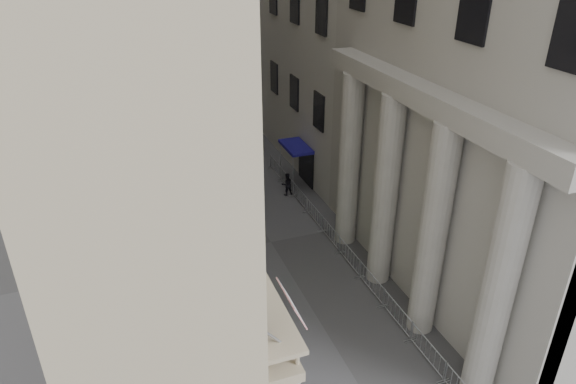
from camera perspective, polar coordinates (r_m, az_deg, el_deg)
name	(u,v)px	position (r m, az deg, el deg)	size (l,w,h in m)	color
iron_fence	(203,268)	(28.73, -9.40, -8.32)	(0.30, 28.00, 1.40)	black
blue_awning	(296,184)	(37.31, 0.85, 0.94)	(1.60, 3.00, 3.00)	navy
scooter_4	(276,371)	(22.81, -1.30, -19.23)	(0.56, 1.40, 1.50)	white
scooter_5	(267,350)	(23.66, -2.35, -17.11)	(0.56, 1.40, 1.50)	white
scooter_6	(258,331)	(24.56, -3.30, -15.14)	(0.56, 1.40, 1.50)	white
scooter_7	(251,313)	(25.48, -4.17, -13.30)	(0.56, 1.40, 1.50)	white
scooter_8	(243,297)	(26.44, -4.97, -11.59)	(0.56, 1.40, 1.50)	white
scooter_9	(237,283)	(27.42, -5.70, -10.00)	(0.56, 1.40, 1.50)	white
scooter_10	(231,269)	(28.43, -6.37, -8.52)	(0.56, 1.40, 1.50)	white
scooter_11	(225,257)	(29.45, -6.99, -7.14)	(0.56, 1.40, 1.50)	white
barrier_1	(426,360)	(23.95, 15.08, -17.61)	(0.60, 2.40, 1.10)	#A5A8AD
barrier_2	(396,323)	(25.42, 11.89, -14.05)	(0.60, 2.40, 1.10)	#A5A8AD
barrier_3	(371,292)	(27.04, 9.16, -10.86)	(0.60, 2.40, 1.10)	#A5A8AD
barrier_4	(349,265)	(28.79, 6.79, -8.03)	(0.60, 2.40, 1.10)	#A5A8AD
barrier_5	(330,242)	(30.64, 4.73, -5.51)	(0.60, 2.40, 1.10)	#A5A8AD
barrier_6	(314,221)	(32.58, 2.92, -3.29)	(0.60, 2.40, 1.10)	#A5A8AD
barrier_7	(300,204)	(34.59, 1.33, -1.31)	(0.60, 2.40, 1.10)	#A5A8AD
barrier_8	(287,188)	(36.66, -0.09, 0.44)	(0.60, 2.40, 1.10)	#A5A8AD
barrier_9	(276,174)	(38.78, -1.35, 2.01)	(0.60, 2.40, 1.10)	#A5A8AD
security_tent	(182,159)	(35.88, -11.67, 3.58)	(3.64, 3.64, 2.95)	white
street_lamp	(200,182)	(27.33, -9.79, 1.10)	(2.57, 0.42, 7.87)	#95989E
info_kiosk	(223,302)	(24.62, -7.21, -12.03)	(0.53, 1.01, 2.04)	black
pedestrian_a	(247,211)	(32.00, -4.54, -2.09)	(0.66, 0.43, 1.80)	black
pedestrian_b	(287,184)	(35.38, -0.13, 0.87)	(0.79, 0.62, 1.63)	black
pedestrian_c	(192,143)	(42.84, -10.67, 5.40)	(0.90, 0.59, 1.85)	black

